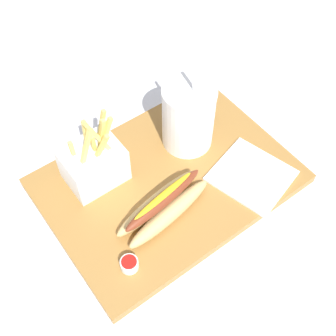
{
  "coord_description": "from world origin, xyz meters",
  "views": [
    {
      "loc": [
        -0.28,
        -0.38,
        0.7
      ],
      "look_at": [
        0.0,
        0.0,
        0.05
      ],
      "focal_mm": 47.58,
      "sensor_mm": 36.0,
      "label": 1
    }
  ],
  "objects_px": {
    "ketchup_cup_1": "(129,264)",
    "napkin_stack": "(251,176)",
    "hot_dog_1": "(164,206)",
    "fries_basket": "(94,163)",
    "soda_cup": "(188,117)"
  },
  "relations": [
    {
      "from": "ketchup_cup_1",
      "to": "napkin_stack",
      "type": "height_order",
      "value": "ketchup_cup_1"
    },
    {
      "from": "hot_dog_1",
      "to": "ketchup_cup_1",
      "type": "relative_size",
      "value": 6.44
    },
    {
      "from": "fries_basket",
      "to": "ketchup_cup_1",
      "type": "bearing_deg",
      "value": -104.94
    },
    {
      "from": "fries_basket",
      "to": "soda_cup",
      "type": "bearing_deg",
      "value": -8.96
    },
    {
      "from": "soda_cup",
      "to": "hot_dog_1",
      "type": "xyz_separation_m",
      "value": [
        -0.14,
        -0.11,
        -0.05
      ]
    },
    {
      "from": "ketchup_cup_1",
      "to": "napkin_stack",
      "type": "relative_size",
      "value": 0.22
    },
    {
      "from": "fries_basket",
      "to": "hot_dog_1",
      "type": "bearing_deg",
      "value": -67.94
    },
    {
      "from": "ketchup_cup_1",
      "to": "fries_basket",
      "type": "bearing_deg",
      "value": 75.06
    },
    {
      "from": "hot_dog_1",
      "to": "ketchup_cup_1",
      "type": "distance_m",
      "value": 0.12
    },
    {
      "from": "soda_cup",
      "to": "napkin_stack",
      "type": "height_order",
      "value": "soda_cup"
    },
    {
      "from": "soda_cup",
      "to": "fries_basket",
      "type": "bearing_deg",
      "value": 171.04
    },
    {
      "from": "soda_cup",
      "to": "napkin_stack",
      "type": "distance_m",
      "value": 0.16
    },
    {
      "from": "fries_basket",
      "to": "hot_dog_1",
      "type": "xyz_separation_m",
      "value": [
        0.06,
        -0.14,
        -0.02
      ]
    },
    {
      "from": "fries_basket",
      "to": "ketchup_cup_1",
      "type": "relative_size",
      "value": 5.06
    },
    {
      "from": "hot_dog_1",
      "to": "napkin_stack",
      "type": "height_order",
      "value": "hot_dog_1"
    }
  ]
}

